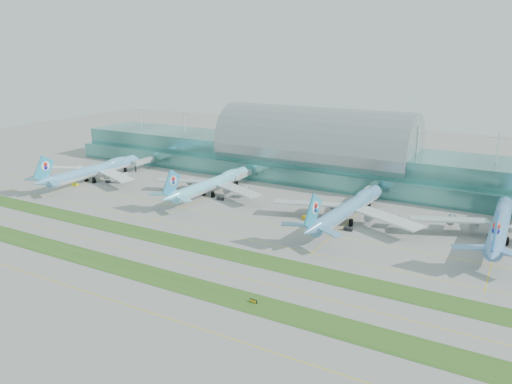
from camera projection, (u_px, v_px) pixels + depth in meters
The scene contains 20 objects.
ground at pixel (189, 246), 201.07m from camera, with size 700.00×700.00×0.00m, color gray.
terminal at pixel (315, 155), 304.94m from camera, with size 340.00×69.10×36.00m.
grass_strip_near at pixel (142, 273), 177.62m from camera, with size 420.00×12.00×0.08m, color #2D591E.
grass_strip_far at pixel (192, 245), 202.73m from camera, with size 420.00×12.00×0.08m, color #2D591E.
taxiline_a at pixel (100, 296), 160.88m from camera, with size 420.00×0.35×0.01m, color yellow.
taxiline_b at pixel (167, 259), 189.35m from camera, with size 420.00×0.35×0.01m, color yellow.
taxiline_c at pixel (214, 233), 216.14m from camera, with size 420.00×0.35×0.01m, color yellow.
taxiline_d at pixel (240, 218), 234.56m from camera, with size 420.00×0.35×0.01m, color yellow.
airliner_a at pixel (95, 169), 299.15m from camera, with size 70.93×80.34×22.15m.
airliner_b at pixel (213, 183), 270.72m from camera, with size 67.56×76.63×21.11m.
airliner_c at pixel (349, 207), 227.71m from camera, with size 72.05×82.01×22.56m.
airliner_d at pixel (500, 224), 206.29m from camera, with size 72.80×82.46×22.73m.
gse_a at pixel (75, 184), 289.80m from camera, with size 3.56×1.66×1.36m, color yellow.
gse_b at pixel (108, 182), 295.27m from camera, with size 2.95×1.59×1.44m, color black.
gse_c at pixel (173, 195), 268.93m from camera, with size 3.24×1.51×1.24m, color black.
gse_d at pixel (220, 199), 262.19m from camera, with size 3.84×1.62×1.51m, color black.
gse_e at pixel (307, 218), 232.29m from camera, with size 4.12×2.07×1.61m, color #C3920B.
gse_f at pixel (348, 229), 218.38m from camera, with size 3.96×1.76×1.46m, color black.
gse_g at pixel (494, 253), 193.17m from camera, with size 3.11×1.41×1.28m, color black.
taxiway_sign_east at pixel (253, 301), 156.58m from camera, with size 2.69×0.57×1.13m.
Camera 1 is at (115.09, -149.82, 77.13)m, focal length 35.00 mm.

